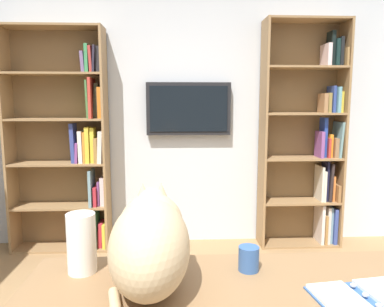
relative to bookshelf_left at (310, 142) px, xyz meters
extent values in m
cube|color=silver|center=(1.27, -0.16, 0.31)|extent=(4.52, 0.06, 2.70)
cube|color=#937047|center=(-0.29, 0.03, 0.06)|extent=(0.02, 0.28, 2.20)
cube|color=#937047|center=(0.48, 0.03, 0.06)|extent=(0.02, 0.28, 2.20)
cube|color=brown|center=(0.09, -0.11, 0.06)|extent=(0.79, 0.01, 2.20)
cube|color=#937047|center=(0.09, 0.03, -1.03)|extent=(0.75, 0.27, 0.02)
cube|color=#937047|center=(0.09, 0.03, -0.59)|extent=(0.75, 0.27, 0.02)
cube|color=#937047|center=(0.09, 0.03, -0.16)|extent=(0.75, 0.27, 0.02)
cube|color=#937047|center=(0.09, 0.03, 0.28)|extent=(0.75, 0.27, 0.02)
cube|color=#937047|center=(0.09, 0.03, 0.72)|extent=(0.75, 0.27, 0.02)
cube|color=#937047|center=(0.09, 0.03, 1.15)|extent=(0.75, 0.27, 0.02)
cube|color=#384A96|center=(-0.25, 0.02, -0.84)|extent=(0.03, 0.22, 0.36)
cube|color=#6A8FA2|center=(-0.22, 0.02, -0.83)|extent=(0.03, 0.17, 0.37)
cube|color=beige|center=(-0.19, 0.03, -0.83)|extent=(0.03, 0.19, 0.37)
cube|color=olive|center=(-0.16, 0.03, -0.87)|extent=(0.02, 0.23, 0.29)
cube|color=silver|center=(-0.12, 0.02, -0.82)|extent=(0.03, 0.22, 0.40)
cube|color=olive|center=(-0.26, 0.04, -0.50)|extent=(0.03, 0.23, 0.17)
cube|color=orange|center=(-0.22, 0.03, -0.46)|extent=(0.02, 0.15, 0.25)
cube|color=#2A2021|center=(-0.19, 0.03, -0.39)|extent=(0.04, 0.19, 0.38)
cube|color=black|center=(-0.16, 0.03, -0.38)|extent=(0.02, 0.16, 0.40)
cube|color=beige|center=(-0.13, 0.04, -0.43)|extent=(0.02, 0.18, 0.30)
cube|color=beige|center=(-0.10, 0.02, -0.41)|extent=(0.02, 0.21, 0.34)
cube|color=#6B979B|center=(-0.26, 0.02, 0.03)|extent=(0.04, 0.23, 0.35)
cube|color=#906947|center=(-0.23, 0.02, -0.05)|extent=(0.04, 0.19, 0.19)
cube|color=orange|center=(-0.18, 0.02, -0.03)|extent=(0.03, 0.13, 0.23)
cube|color=#AF332B|center=(-0.15, 0.04, -0.05)|extent=(0.02, 0.17, 0.19)
cube|color=#24409B|center=(-0.12, 0.02, 0.05)|extent=(0.03, 0.14, 0.39)
cube|color=#82498C|center=(-0.08, 0.05, -0.02)|extent=(0.03, 0.18, 0.26)
cube|color=gold|center=(-0.25, 0.02, 0.39)|extent=(0.04, 0.16, 0.20)
cube|color=#619BA7|center=(-0.22, 0.03, 0.41)|extent=(0.03, 0.22, 0.24)
cube|color=#30448A|center=(-0.18, 0.02, 0.42)|extent=(0.03, 0.17, 0.25)
cube|color=olive|center=(-0.14, 0.03, 0.38)|extent=(0.03, 0.12, 0.19)
cube|color=#9C6F47|center=(-0.10, 0.02, 0.38)|extent=(0.04, 0.18, 0.18)
cube|color=olive|center=(-0.26, 0.04, 0.81)|extent=(0.02, 0.24, 0.16)
cube|color=black|center=(-0.23, 0.04, 0.86)|extent=(0.03, 0.15, 0.27)
cube|color=#142A28|center=(-0.19, 0.03, 0.85)|extent=(0.03, 0.16, 0.25)
cube|color=black|center=(-0.15, 0.02, 0.89)|extent=(0.04, 0.14, 0.33)
cube|color=silver|center=(-0.11, 0.02, 0.83)|extent=(0.04, 0.20, 0.21)
cube|color=#937047|center=(1.99, 0.03, 0.02)|extent=(0.02, 0.28, 2.12)
cube|color=#937047|center=(2.89, 0.03, 0.02)|extent=(0.02, 0.28, 2.12)
cube|color=brown|center=(2.44, -0.11, 0.02)|extent=(0.92, 0.01, 2.12)
cube|color=#937047|center=(2.44, 0.03, -1.03)|extent=(0.88, 0.27, 0.02)
cube|color=#937047|center=(2.44, 0.03, -0.61)|extent=(0.88, 0.27, 0.02)
cube|color=#937047|center=(2.44, 0.03, -0.19)|extent=(0.88, 0.27, 0.02)
cube|color=#937047|center=(2.44, 0.03, 0.23)|extent=(0.88, 0.27, 0.02)
cube|color=#937047|center=(2.44, 0.03, 0.65)|extent=(0.88, 0.27, 0.02)
cube|color=#937047|center=(2.44, 0.03, 1.07)|extent=(0.88, 0.27, 0.02)
cube|color=gold|center=(2.03, 0.04, -0.90)|extent=(0.03, 0.17, 0.24)
cube|color=red|center=(2.07, 0.02, -0.90)|extent=(0.05, 0.17, 0.25)
cube|color=#31704C|center=(2.11, 0.04, -0.84)|extent=(0.04, 0.21, 0.35)
cube|color=gold|center=(2.15, 0.02, -0.94)|extent=(0.04, 0.16, 0.16)
cube|color=#29448D|center=(2.19, 0.02, -0.87)|extent=(0.03, 0.13, 0.30)
cube|color=red|center=(2.22, 0.03, -0.88)|extent=(0.04, 0.21, 0.28)
cube|color=silver|center=(2.03, 0.03, -0.46)|extent=(0.04, 0.14, 0.27)
cube|color=#7B4584|center=(2.07, 0.03, -0.48)|extent=(0.02, 0.13, 0.23)
cube|color=#B22935|center=(2.10, 0.02, -0.50)|extent=(0.03, 0.23, 0.19)
cube|color=#6C909B|center=(2.14, 0.04, -0.42)|extent=(0.03, 0.22, 0.35)
cube|color=beige|center=(2.03, 0.03, -0.03)|extent=(0.05, 0.24, 0.30)
cube|color=olive|center=(2.07, 0.03, -0.06)|extent=(0.03, 0.21, 0.23)
cube|color=yellow|center=(2.11, 0.04, -0.01)|extent=(0.04, 0.13, 0.33)
cube|color=yellow|center=(2.16, 0.05, -0.01)|extent=(0.04, 0.15, 0.34)
cube|color=orange|center=(2.19, 0.04, -0.03)|extent=(0.02, 0.15, 0.29)
cube|color=silver|center=(2.22, 0.03, -0.03)|extent=(0.04, 0.17, 0.30)
cube|color=#804186|center=(2.26, 0.02, -0.09)|extent=(0.03, 0.21, 0.19)
cube|color=#344187|center=(2.29, 0.03, 0.01)|extent=(0.04, 0.16, 0.37)
cube|color=orange|center=(2.03, 0.04, 0.38)|extent=(0.03, 0.15, 0.29)
cube|color=#272A1D|center=(2.07, 0.02, 0.40)|extent=(0.05, 0.14, 0.32)
cube|color=#BB3B2F|center=(2.11, 0.04, 0.43)|extent=(0.03, 0.23, 0.37)
cube|color=#44773D|center=(2.13, 0.04, 0.41)|extent=(0.03, 0.21, 0.35)
cube|color=#272529|center=(2.03, 0.02, 0.78)|extent=(0.04, 0.16, 0.23)
cube|color=#25202D|center=(2.06, 0.05, 0.78)|extent=(0.03, 0.17, 0.24)
cube|color=#AA362F|center=(2.10, 0.03, 0.78)|extent=(0.03, 0.17, 0.24)
cube|color=#38864F|center=(2.13, 0.02, 0.79)|extent=(0.03, 0.18, 0.26)
cube|color=slate|center=(2.17, 0.02, 0.75)|extent=(0.04, 0.13, 0.19)
cube|color=black|center=(1.20, -0.08, 0.32)|extent=(0.83, 0.06, 0.51)
cube|color=black|center=(1.20, -0.05, 0.32)|extent=(0.76, 0.01, 0.44)
cube|color=olive|center=(1.14, 2.37, -0.28)|extent=(1.52, 0.68, 0.03)
ellipsoid|color=#D1B284|center=(1.43, 2.32, -0.10)|extent=(0.28, 0.49, 0.32)
ellipsoid|color=#D1B284|center=(1.43, 2.21, -0.06)|extent=(0.24, 0.27, 0.24)
sphere|color=#D1B284|center=(1.43, 2.15, 0.00)|extent=(0.13, 0.13, 0.13)
cone|color=#D1B284|center=(1.39, 2.15, 0.05)|extent=(0.06, 0.06, 0.07)
cone|color=#D1B284|center=(1.46, 2.15, 0.05)|extent=(0.06, 0.06, 0.07)
cone|color=beige|center=(1.39, 2.16, 0.04)|extent=(0.03, 0.03, 0.05)
cone|color=beige|center=(1.46, 2.16, 0.04)|extent=(0.03, 0.03, 0.05)
cube|color=#335999|center=(0.80, 2.44, -0.26)|extent=(0.18, 0.24, 0.01)
cube|color=#335999|center=(0.71, 2.43, -0.26)|extent=(0.06, 0.22, 0.01)
cube|color=white|center=(0.80, 2.44, -0.25)|extent=(0.16, 0.22, 0.01)
cylinder|color=silver|center=(0.70, 2.49, -0.24)|extent=(0.02, 0.02, 0.01)
cylinder|color=silver|center=(0.71, 2.43, -0.24)|extent=(0.02, 0.02, 0.01)
cylinder|color=silver|center=(0.72, 2.36, -0.24)|extent=(0.02, 0.02, 0.01)
cylinder|color=white|center=(1.70, 2.17, -0.15)|extent=(0.11, 0.11, 0.23)
cylinder|color=#335999|center=(1.06, 2.19, -0.21)|extent=(0.08, 0.08, 0.10)
camera|label=1|loc=(1.34, 3.54, 0.39)|focal=34.32mm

